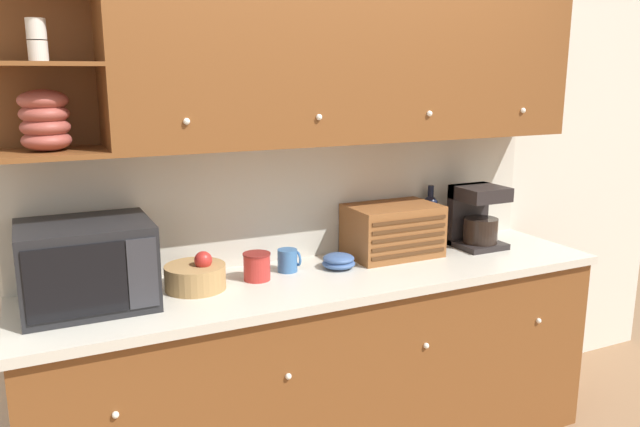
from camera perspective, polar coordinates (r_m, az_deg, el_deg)
The scene contains 13 objects.
ground_plane at distance 3.51m, azimuth -1.59°, elevation -18.85°, with size 24.00×24.00×0.00m, color #896647.
wall_back at distance 3.07m, azimuth -1.97°, elevation 2.64°, with size 5.07×0.06×2.60m.
counter_unit at distance 3.04m, azimuth 0.77°, elevation -13.98°, with size 2.69×0.64×0.94m.
backsplash_panel at distance 3.05m, azimuth -1.68°, elevation 1.31°, with size 2.67×0.01×0.59m.
upper_cabinets at distance 2.91m, azimuth 2.45°, elevation 13.53°, with size 2.67×0.36×0.71m.
microwave at distance 2.59m, azimuth -20.54°, elevation -4.41°, with size 0.49×0.41×0.33m.
fruit_basket at distance 2.70m, azimuth -11.29°, elevation -5.62°, with size 0.26×0.26×0.17m.
storage_canister at distance 2.77m, azimuth -5.79°, elevation -4.84°, with size 0.12×0.12×0.12m.
mug at distance 2.88m, azimuth -2.93°, elevation -4.30°, with size 0.10×0.09×0.10m.
bowl_stack_on_counter at distance 2.93m, azimuth 1.71°, elevation -4.37°, with size 0.16×0.16×0.07m.
bread_box at distance 3.13m, azimuth 6.64°, elevation -1.54°, with size 0.45×0.30×0.26m.
wine_bottle at distance 3.38m, azimuth 10.00°, elevation -0.34°, with size 0.08×0.08×0.32m.
coffee_maker at distance 3.37m, azimuth 14.08°, elevation -0.26°, with size 0.24×0.24×0.32m.
Camera 1 is at (-1.21, -2.74, 1.83)m, focal length 35.00 mm.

